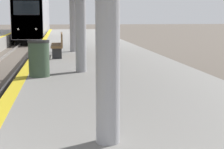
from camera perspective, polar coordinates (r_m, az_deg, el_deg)
The scene contains 3 objects.
train at distance 41.44m, azimuth -11.74°, elevation 8.59°, with size 2.62×19.36×4.68m.
trash_bin at distance 10.09m, azimuth -11.07°, elevation 2.42°, with size 0.57×0.57×0.96m.
bench at distance 14.82m, azimuth -8.13°, elevation 4.62°, with size 0.44×1.90×0.92m.
Camera 1 is at (2.69, -2.91, 2.61)m, focal length 60.00 mm.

